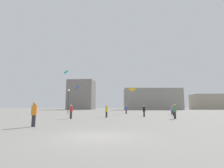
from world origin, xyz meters
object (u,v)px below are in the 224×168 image
Objects in this scene: person_in_blue at (126,109)px; person_in_black at (144,111)px; person_in_red at (71,111)px; kite_cyan_diamond at (66,72)px; person_in_orange at (34,113)px; person_in_green at (175,111)px; kite_amber_delta at (132,90)px; building_left_hall at (81,95)px; lamppost_east at (68,98)px; person_in_grey at (172,109)px; person_in_purple at (173,110)px; kite_cobalt_diamond at (78,87)px; person_in_yellow at (106,111)px; building_right_hall at (215,102)px; building_centre_hall at (152,99)px.

person_in_blue reaches higher than person_in_black.
kite_cyan_diamond reaches higher than person_in_red.
person_in_orange is at bearing -140.34° from person_in_black.
kite_cyan_diamond is (-20.37, 20.43, 9.25)m from person_in_green.
kite_amber_delta is (-0.95, 10.24, 4.13)m from person_in_black.
person_in_black is 0.94× the size of person_in_red.
lamppost_east is (9.34, -53.32, -4.28)m from building_left_hall.
person_in_black is 0.90× the size of person_in_orange.
person_in_grey is at bearing -70.60° from person_in_green.
person_in_purple is 0.10× the size of kite_cyan_diamond.
person_in_grey is (1.31, 5.16, 0.06)m from person_in_purple.
person_in_purple is (2.03, 7.12, -0.12)m from person_in_green.
person_in_red is at bearing 81.65° from person_in_orange.
kite_cobalt_diamond reaches higher than person_in_green.
person_in_yellow is at bearing -57.10° from kite_cyan_diamond.
person_in_yellow is at bearing -77.20° from person_in_blue.
person_in_orange is 0.08× the size of building_right_hall.
person_in_black is 10.47m from person_in_grey.
person_in_blue is 0.16× the size of kite_cobalt_diamond.
building_left_hall is (-13.70, 76.00, 6.65)m from person_in_orange.
kite_cyan_diamond is at bearing -132.29° from person_in_grey.
kite_amber_delta is at bearing -20.58° from kite_cyan_diamond.
person_in_yellow is at bearing -74.24° from building_left_hall.
person_in_purple is at bearing 17.54° from person_in_black.
person_in_blue is 0.07× the size of building_centre_hall.
person_in_green is at bearing -98.35° from building_centre_hall.
person_in_blue is at bearing 2.42° from lamppost_east.
building_left_hall is (-23.75, 63.03, 6.75)m from person_in_black.
person_in_red is 66.14m from building_centre_hall.
person_in_orange reaches higher than person_in_purple.
person_in_purple is at bearing -123.04° from building_right_hall.
person_in_black is (5.44, 1.82, -0.02)m from person_in_yellow.
person_in_green is 86.09m from building_right_hall.
person_in_green is at bearing -47.37° from kite_cobalt_diamond.
person_in_orange is at bearing 171.29° from person_in_purple.
kite_cyan_diamond reaches higher than building_right_hall.
lamppost_east is (2.77, -6.62, -6.86)m from kite_cyan_diamond.
person_in_yellow is 0.11× the size of kite_cyan_diamond.
person_in_yellow is at bearing 19.78° from person_in_green.
kite_cobalt_diamond is 82.82m from building_right_hall.
person_in_green is 1.06× the size of person_in_grey.
person_in_red is (-9.62, -4.65, 0.05)m from person_in_black.
kite_amber_delta is 0.35× the size of kite_cobalt_diamond.
kite_cyan_diamond is at bearing -69.52° from person_in_yellow.
person_in_purple is 0.13× the size of kite_cobalt_diamond.
person_in_yellow is 0.14× the size of kite_cobalt_diamond.
person_in_orange is 0.16× the size of kite_cobalt_diamond.
person_in_black is at bearing 46.82° from person_in_orange.
person_in_orange is 27.60m from kite_cobalt_diamond.
building_centre_hall reaches higher than lamppost_east.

